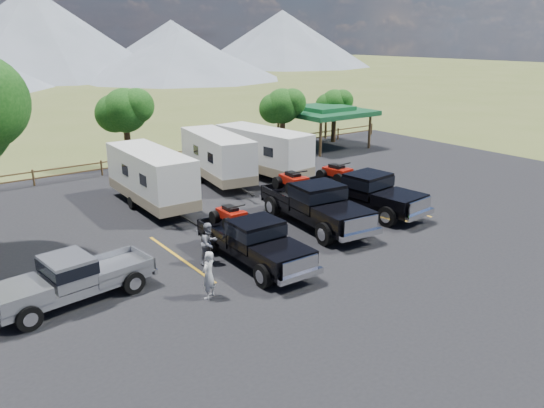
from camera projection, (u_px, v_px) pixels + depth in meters
ground at (362, 256)px, 21.10m from camera, size 320.00×320.00×0.00m
asphalt_lot at (313, 233)px, 23.40m from camera, size 44.00×34.00×0.04m
stall_lines at (299, 227)px, 24.16m from camera, size 12.12×5.50×0.01m
tree_ne_a at (282, 106)px, 38.16m from camera, size 3.11×2.92×4.76m
tree_ne_b at (334, 104)px, 42.42m from camera, size 2.77×2.59×4.27m
tree_north at (124, 111)px, 33.38m from camera, size 3.46×3.24×5.25m
rail_fence at (188, 154)px, 36.24m from camera, size 36.12×0.12×1.00m
pavilion at (324, 111)px, 40.63m from camera, size 6.20×6.20×3.22m
rig_left at (253, 239)px, 20.14m from camera, size 2.14×5.90×1.96m
rig_center at (314, 202)px, 24.11m from camera, size 2.89×6.87×2.23m
rig_right at (363, 190)px, 26.10m from camera, size 2.81×6.67×2.17m
trailer_left at (151, 178)px, 26.56m from camera, size 2.29×8.29×2.88m
trailer_center at (217, 157)px, 31.09m from camera, size 3.12×8.30×2.87m
trailer_right at (263, 152)px, 32.37m from camera, size 2.83×8.43×2.91m
pickup_silver at (73, 278)px, 17.17m from camera, size 5.51×2.40×1.60m
person_a at (208, 275)px, 17.39m from camera, size 0.72×0.65×1.66m
person_b at (209, 243)px, 20.07m from camera, size 0.92×0.79×1.63m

